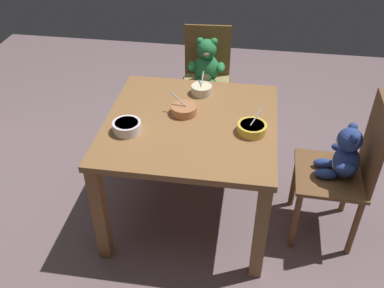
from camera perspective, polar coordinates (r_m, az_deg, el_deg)
name	(u,v)px	position (r m, az deg, el deg)	size (l,w,h in m)	color
ground_plane	(191,212)	(2.91, -0.15, -8.95)	(5.20, 5.20, 0.04)	slate
dining_table	(191,137)	(2.51, -0.17, 0.89)	(0.97, 0.97, 0.71)	olive
teddy_chair_near_right	(344,163)	(2.57, 19.42, -2.41)	(0.40, 0.43, 0.92)	brown
teddy_chair_far_center	(206,76)	(3.27, 1.88, 8.96)	(0.40, 0.44, 0.88)	brown
porridge_bowl_terracotta_center	(184,109)	(2.50, -1.08, 4.59)	(0.16, 0.15, 0.12)	#BA7549
porridge_bowl_white_near_left	(127,127)	(2.37, -8.60, 2.28)	(0.16, 0.16, 0.06)	silver
porridge_bowl_cream_far_center	(202,89)	(2.69, 1.27, 7.22)	(0.13, 0.14, 0.12)	beige
porridge_bowl_yellow_near_right	(252,128)	(2.36, 7.93, 2.09)	(0.16, 0.16, 0.13)	yellow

